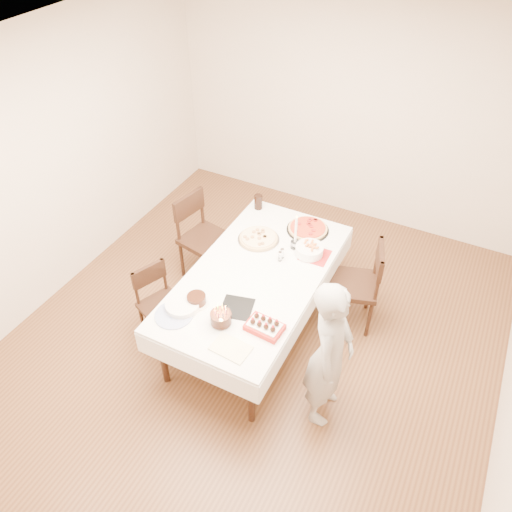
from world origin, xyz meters
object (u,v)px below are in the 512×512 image
at_px(strawberry_box, 265,326).
at_px(cola_glass, 258,202).
at_px(person, 330,355).
at_px(pizza_white, 259,238).
at_px(chair_left_dessert, 163,307).
at_px(dining_table, 256,302).
at_px(pasta_bowl, 309,250).
at_px(layer_cake, 197,299).
at_px(taper_candle, 296,232).
at_px(chair_left_savory, 206,240).
at_px(chair_right_savory, 353,285).
at_px(pizza_pepperoni, 308,229).
at_px(birthday_cake, 221,315).

bearing_deg(strawberry_box, cola_glass, 118.64).
height_order(person, pizza_white, person).
relative_size(chair_left_dessert, strawberry_box, 2.72).
bearing_deg(chair_left_dessert, dining_table, -123.90).
xyz_separation_m(person, pasta_bowl, (-0.60, 1.03, 0.07)).
xyz_separation_m(pizza_white, layer_cake, (-0.08, -1.02, 0.02)).
xyz_separation_m(taper_candle, layer_cake, (-0.45, -1.07, -0.15)).
bearing_deg(chair_left_savory, layer_cake, 129.57).
relative_size(chair_right_savory, cola_glass, 6.00).
relative_size(pizza_pepperoni, pasta_bowl, 1.61).
height_order(dining_table, pasta_bowl, pasta_bowl).
bearing_deg(person, layer_cake, 84.73).
distance_m(pizza_white, pizza_pepperoni, 0.53).
xyz_separation_m(chair_right_savory, strawberry_box, (-0.41, -1.11, 0.30)).
relative_size(chair_left_savory, birthday_cake, 5.63).
distance_m(chair_left_dessert, layer_cake, 0.60).
relative_size(chair_left_savory, chair_left_dessert, 1.21).
bearing_deg(pasta_bowl, pizza_pepperoni, 114.57).
height_order(chair_left_dessert, person, person).
bearing_deg(chair_left_dessert, cola_glass, -79.12).
relative_size(chair_left_savory, person, 0.68).
height_order(dining_table, pizza_white, pizza_white).
height_order(birthday_cake, strawberry_box, birthday_cake).
distance_m(dining_table, pasta_bowl, 0.72).
relative_size(pizza_white, pasta_bowl, 1.55).
xyz_separation_m(chair_left_savory, strawberry_box, (1.22, -1.04, 0.29)).
bearing_deg(taper_candle, pizza_white, -171.24).
bearing_deg(person, birthday_cake, 91.26).
relative_size(person, cola_glass, 8.98).
bearing_deg(birthday_cake, pizza_pepperoni, 84.03).
height_order(taper_candle, strawberry_box, taper_candle).
height_order(pasta_bowl, taper_candle, taper_candle).
xyz_separation_m(chair_right_savory, person, (0.15, -1.09, 0.24)).
bearing_deg(pasta_bowl, layer_cake, -120.38).
distance_m(pizza_pepperoni, cola_glass, 0.64).
xyz_separation_m(pizza_pepperoni, layer_cake, (-0.46, -1.38, 0.02)).
bearing_deg(birthday_cake, chair_left_savory, 127.24).
bearing_deg(cola_glass, pizza_white, -62.85).
xyz_separation_m(chair_right_savory, pizza_pepperoni, (-0.61, 0.28, 0.28)).
height_order(person, cola_glass, person).
distance_m(taper_candle, layer_cake, 1.17).
distance_m(chair_left_dessert, birthday_cake, 0.89).
relative_size(birthday_cake, strawberry_box, 0.59).
bearing_deg(dining_table, pasta_bowl, 55.42).
relative_size(chair_right_savory, layer_cake, 4.68).
bearing_deg(pizza_white, dining_table, -65.79).
xyz_separation_m(person, cola_glass, (-1.38, 1.49, 0.10)).
height_order(chair_right_savory, chair_left_dessert, chair_right_savory).
distance_m(taper_candle, birthday_cake, 1.19).
bearing_deg(chair_left_dessert, pizza_pepperoni, -102.47).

